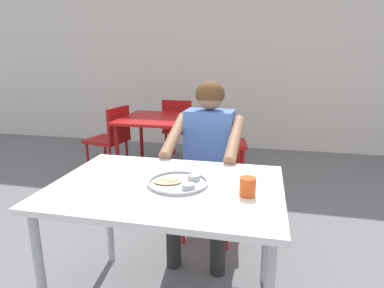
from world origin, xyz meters
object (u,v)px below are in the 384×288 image
at_px(diner_foreground, 206,152).
at_px(table_background_red, 163,125).
at_px(chair_red_right, 221,138).
at_px(chair_red_far, 180,126).
at_px(table_foreground, 167,198).
at_px(thali_tray, 179,182).
at_px(chair_red_left, 112,136).
at_px(chair_foreground, 212,169).
at_px(drinking_cup, 248,186).

distance_m(diner_foreground, table_background_red, 1.48).
relative_size(diner_foreground, chair_red_right, 1.42).
bearing_deg(chair_red_right, diner_foreground, -87.37).
bearing_deg(chair_red_far, table_foreground, -76.83).
height_order(thali_tray, chair_red_left, chair_red_left).
height_order(chair_foreground, chair_red_far, chair_foreground).
height_order(chair_foreground, table_background_red, chair_foreground).
relative_size(drinking_cup, chair_red_right, 0.10).
relative_size(drinking_cup, table_background_red, 0.10).
xyz_separation_m(table_foreground, thali_tray, (0.06, 0.01, 0.09)).
relative_size(diner_foreground, chair_red_far, 1.45).
distance_m(table_foreground, chair_red_right, 1.99).
bearing_deg(drinking_cup, chair_red_left, 129.83).
bearing_deg(drinking_cup, table_background_red, 117.19).
bearing_deg(chair_red_right, chair_red_far, 135.04).
relative_size(table_foreground, chair_red_left, 1.41).
bearing_deg(chair_foreground, diner_foreground, -92.04).
bearing_deg(chair_foreground, table_background_red, 124.42).
relative_size(drinking_cup, chair_foreground, 0.10).
height_order(thali_tray, diner_foreground, diner_foreground).
xyz_separation_m(table_foreground, drinking_cup, (0.41, -0.05, 0.12)).
distance_m(chair_red_left, chair_red_far, 0.93).
distance_m(table_foreground, thali_tray, 0.11).
relative_size(chair_foreground, chair_red_right, 1.06).
xyz_separation_m(table_foreground, chair_red_left, (-1.26, 1.95, -0.20)).
bearing_deg(chair_red_left, table_background_red, 2.16).
relative_size(chair_foreground, table_background_red, 0.97).
xyz_separation_m(diner_foreground, table_background_red, (-0.72, 1.29, -0.10)).
distance_m(thali_tray, chair_red_left, 2.36).
bearing_deg(diner_foreground, thali_tray, -92.29).
xyz_separation_m(drinking_cup, chair_red_right, (-0.38, 2.03, -0.30)).
relative_size(table_background_red, chair_red_left, 1.14).
distance_m(table_foreground, chair_red_far, 2.70).
xyz_separation_m(diner_foreground, chair_red_right, (-0.06, 1.30, -0.23)).
bearing_deg(chair_red_right, table_foreground, -90.76).
bearing_deg(table_foreground, drinking_cup, -7.49).
bearing_deg(chair_red_right, table_background_red, -179.25).
bearing_deg(chair_red_left, chair_red_right, 1.44).
bearing_deg(chair_red_far, table_background_red, -91.83).
distance_m(drinking_cup, chair_foreground, 1.05).
distance_m(chair_foreground, chair_red_left, 1.71).
height_order(chair_foreground, chair_red_right, chair_foreground).
bearing_deg(chair_red_right, drinking_cup, -79.40).
bearing_deg(table_background_red, diner_foreground, -60.86).
bearing_deg(chair_red_right, chair_red_left, -178.56).
distance_m(drinking_cup, table_background_red, 2.28).
height_order(table_foreground, chair_red_right, chair_red_right).
bearing_deg(table_foreground, chair_foreground, 84.09).
height_order(table_foreground, thali_tray, thali_tray).
bearing_deg(table_background_red, chair_red_far, 88.17).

